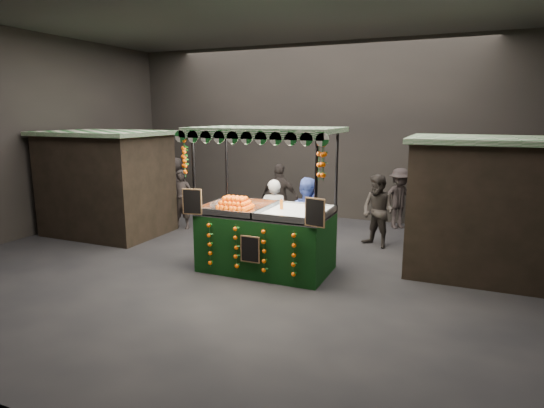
% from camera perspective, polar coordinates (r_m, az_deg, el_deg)
% --- Properties ---
extents(ground, '(12.00, 12.00, 0.00)m').
position_cam_1_polar(ground, '(9.27, -3.39, -7.79)').
color(ground, black).
rests_on(ground, ground).
extents(market_hall, '(12.10, 10.10, 5.05)m').
position_cam_1_polar(market_hall, '(8.77, -3.65, 13.58)').
color(market_hall, black).
rests_on(market_hall, ground).
extents(neighbour_stall_left, '(3.00, 2.20, 2.60)m').
position_cam_1_polar(neighbour_stall_left, '(12.27, -20.00, 2.55)').
color(neighbour_stall_left, black).
rests_on(neighbour_stall_left, ground).
extents(neighbour_stall_right, '(3.00, 2.20, 2.60)m').
position_cam_1_polar(neighbour_stall_right, '(9.49, 25.53, -0.27)').
color(neighbour_stall_right, black).
rests_on(neighbour_stall_right, ground).
extents(juice_stall, '(2.87, 1.69, 2.78)m').
position_cam_1_polar(juice_stall, '(8.79, -0.79, -2.98)').
color(juice_stall, black).
rests_on(juice_stall, ground).
extents(vendor_grey, '(0.69, 0.56, 1.65)m').
position_cam_1_polar(vendor_grey, '(9.84, 0.21, -1.65)').
color(vendor_grey, gray).
rests_on(vendor_grey, ground).
extents(vendor_blue, '(0.90, 0.73, 1.74)m').
position_cam_1_polar(vendor_blue, '(9.52, 4.30, -1.85)').
color(vendor_blue, navy).
rests_on(vendor_blue, ground).
extents(shopper_0, '(0.64, 0.49, 1.57)m').
position_cam_1_polar(shopper_0, '(12.30, -11.24, 0.57)').
color(shopper_0, '#292321').
rests_on(shopper_0, ground).
extents(shopper_1, '(1.02, 0.94, 1.67)m').
position_cam_1_polar(shopper_1, '(10.65, 13.11, -0.88)').
color(shopper_1, '#2A2522').
rests_on(shopper_1, ground).
extents(shopper_2, '(1.05, 0.48, 1.76)m').
position_cam_1_polar(shopper_2, '(11.80, 0.99, 0.79)').
color(shopper_2, '#2B2523').
rests_on(shopper_2, ground).
extents(shopper_3, '(1.19, 1.12, 1.62)m').
position_cam_1_polar(shopper_3, '(12.55, 15.66, 0.68)').
color(shopper_3, '#2C2423').
rests_on(shopper_3, ground).
extents(shopper_4, '(0.89, 0.66, 1.67)m').
position_cam_1_polar(shopper_4, '(14.79, -11.93, 2.52)').
color(shopper_4, '#2A2422').
rests_on(shopper_4, ground).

